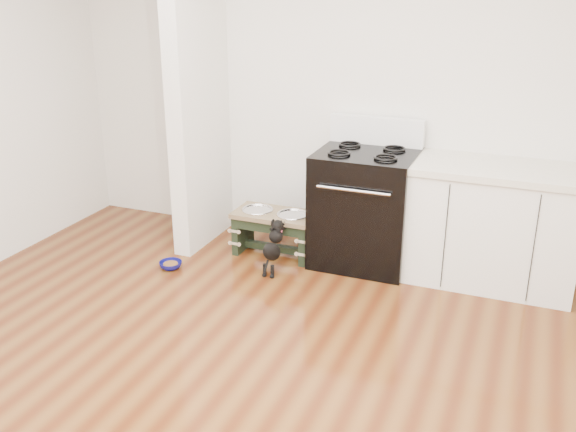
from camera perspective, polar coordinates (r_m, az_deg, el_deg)
The scene contains 8 objects.
ground at distance 3.65m, azimuth -7.01°, elevation -16.70°, with size 5.00×5.00×0.00m, color #4B200D.
room_shell at distance 2.96m, azimuth -8.40°, elevation 9.00°, with size 5.00×5.00×5.00m.
partition_wall at distance 5.38m, azimuth -8.01°, elevation 11.39°, with size 0.15×0.80×2.70m, color silver.
oven_range at distance 5.12m, azimuth 6.83°, elevation 0.87°, with size 0.76×0.69×1.14m.
cabinet_run at distance 5.01m, azimuth 17.73°, elevation -0.80°, with size 1.24×0.64×0.91m.
dog_feeder at distance 5.29m, azimuth -1.19°, elevation -0.80°, with size 0.68×0.36×0.39m.
puppy at distance 5.00m, azimuth -1.31°, elevation -2.62°, with size 0.12×0.35×0.41m.
floor_bowl at distance 5.22m, azimuth -10.39°, elevation -4.31°, with size 0.22×0.22×0.06m.
Camera 1 is at (1.47, -2.50, 2.22)m, focal length 40.00 mm.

